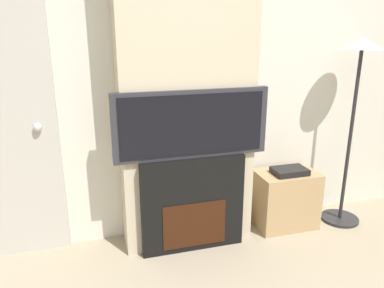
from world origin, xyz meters
name	(u,v)px	position (x,y,z in m)	size (l,w,h in m)	color
wall_back	(180,70)	(0.00, 2.03, 1.35)	(6.00, 0.06, 2.70)	silver
chimney_breast	(186,73)	(0.00, 1.84, 1.35)	(1.01, 0.31, 2.70)	beige
fireplace	(192,203)	(0.00, 1.68, 0.37)	(0.80, 0.15, 0.75)	black
television	(192,124)	(0.00, 1.68, 1.00)	(1.15, 0.07, 0.50)	#2D2D33
floor_lamp	(356,91)	(1.41, 1.72, 1.18)	(0.33, 0.33, 1.61)	#262628
media_stand	(285,198)	(0.87, 1.79, 0.26)	(0.52, 0.34, 0.54)	tan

